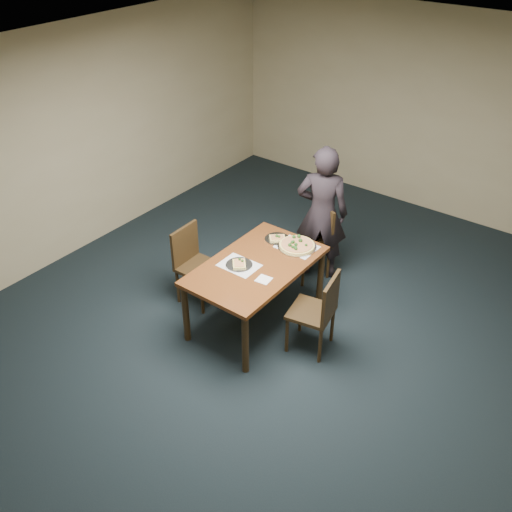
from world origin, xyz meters
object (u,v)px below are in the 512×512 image
Objects in this scene: dining_table at (256,271)px; chair_right at (319,309)px; chair_left at (193,260)px; diner at (322,213)px; pizza_pan at (297,245)px; slice_plate_near at (239,264)px; chair_far at (314,237)px; slice_plate_far at (277,238)px.

chair_right is at bearing 1.00° from dining_table.
chair_left is 0.54× the size of diner.
chair_left is 2.13× the size of pizza_pan.
dining_table is 5.36× the size of slice_plate_near.
chair_far is at bearing 103.29° from pizza_pan.
slice_plate_far is at bearing 100.93° from dining_table.
diner is 3.91× the size of pizza_pan.
dining_table is 0.90× the size of diner.
diner is at bearing 68.40° from chair_far.
dining_table is 0.55m from slice_plate_far.
pizza_pan is at bearing -59.08° from chair_left.
chair_left is at bearing -138.66° from slice_plate_far.
chair_far is 1.37m from chair_right.
slice_plate_far is at bearing 179.87° from pizza_pan.
diner is 0.69m from slice_plate_far.
dining_table is 1.65× the size of chair_right.
chair_right is 3.25× the size of slice_plate_near.
chair_far reaches higher than pizza_pan.
chair_left is 3.25× the size of slice_plate_near.
diner is at bearing 98.20° from pizza_pan.
slice_plate_near is at bearing -91.92° from slice_plate_far.
chair_far reaches higher than slice_plate_far.
chair_right reaches higher than slice_plate_far.
pizza_pan reaches higher than slice_plate_far.
chair_left is 1.00× the size of chair_right.
chair_far is at bearing 83.97° from slice_plate_near.
pizza_pan is 0.71m from slice_plate_near.
chair_right reaches higher than dining_table.
chair_left reaches higher than slice_plate_near.
dining_table is at bearing -99.82° from chair_right.
diner is at bearing -35.83° from chair_left.
slice_plate_near reaches higher than dining_table.
chair_left is 0.73m from slice_plate_near.
chair_left is at bearing -173.42° from dining_table.
chair_left is 1.59m from diner.
diner is (0.05, 0.05, 0.32)m from chair_far.
pizza_pan reaches higher than dining_table.
diner reaches higher than chair_left.
slice_plate_far is (-0.11, -0.62, 0.25)m from chair_far.
pizza_pan is at bearing -0.13° from slice_plate_far.
dining_table is 0.20m from slice_plate_near.
slice_plate_near is at bearing -92.13° from chair_right.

